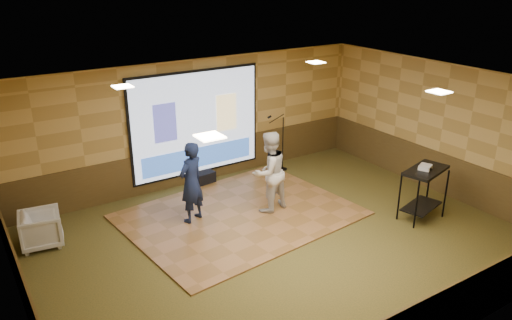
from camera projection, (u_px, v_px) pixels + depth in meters
ground at (280, 242)px, 9.62m from camera, size 9.00×9.00×0.00m
room_shell at (282, 139)px, 8.86m from camera, size 9.04×7.04×3.02m
wainscot_back at (198, 163)px, 12.17m from camera, size 9.00×0.04×0.95m
wainscot_left at (27, 300)px, 7.19m from camera, size 0.04×7.00×0.95m
wainscot_right at (436, 171)px, 11.71m from camera, size 0.04×7.00×0.95m
projector_screen at (197, 124)px, 11.77m from camera, size 3.32×0.06×2.52m
downlight_nw at (123, 87)px, 8.84m from camera, size 0.32×0.32×0.02m
downlight_ne at (316, 62)px, 11.06m from camera, size 0.32×0.32×0.02m
downlight_sw at (210, 136)px, 6.25m from camera, size 0.32×0.32×0.02m
downlight_se at (439, 92)px, 8.47m from camera, size 0.32×0.32×0.02m
dance_floor at (240, 215)px, 10.63m from camera, size 4.94×3.96×0.03m
player_left at (191, 182)px, 10.07m from camera, size 0.73×0.62×1.70m
player_right at (269, 172)px, 10.51m from camera, size 0.95×0.80×1.76m
av_table at (424, 183)px, 10.23m from camera, size 1.06×0.56×1.12m
projector at (425, 167)px, 10.10m from camera, size 0.33×0.31×0.09m
mic_stand at (281, 152)px, 12.84m from camera, size 0.60×0.24×1.53m
banquet_chair at (41, 229)px, 9.39m from camera, size 0.85×0.83×0.68m
duffel_bag at (204, 178)px, 12.14m from camera, size 0.51×0.37×0.30m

